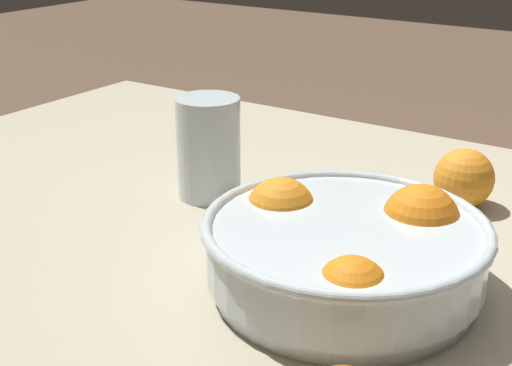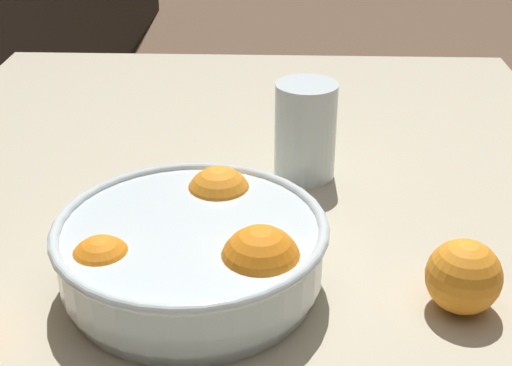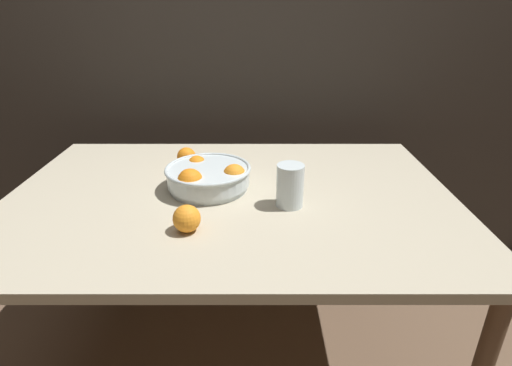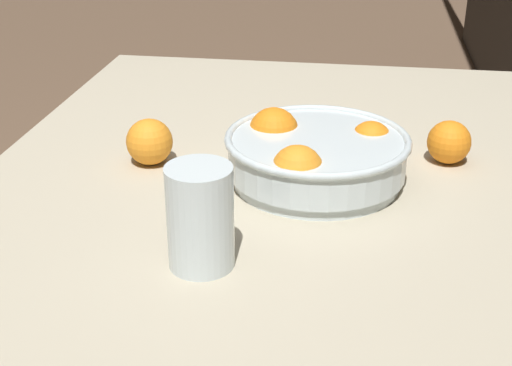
# 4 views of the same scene
# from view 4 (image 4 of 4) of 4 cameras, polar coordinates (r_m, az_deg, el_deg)

# --- Properties ---
(dining_table) EXTENTS (1.47, 1.01, 0.74)m
(dining_table) POSITION_cam_4_polar(r_m,az_deg,el_deg) (1.09, 2.50, -4.53)
(dining_table) COLOR #B7AD93
(dining_table) RESTS_ON ground_plane
(fruit_bowl) EXTENTS (0.29, 0.29, 0.10)m
(fruit_bowl) POSITION_cam_4_polar(r_m,az_deg,el_deg) (1.11, 4.72, 2.24)
(fruit_bowl) COLOR silver
(fruit_bowl) RESTS_ON dining_table
(juice_glass) EXTENTS (0.08, 0.08, 0.13)m
(juice_glass) POSITION_cam_4_polar(r_m,az_deg,el_deg) (0.88, -4.47, -3.04)
(juice_glass) COLOR #F4A314
(juice_glass) RESTS_ON dining_table
(orange_loose_near_bowl) EXTENTS (0.08, 0.08, 0.08)m
(orange_loose_near_bowl) POSITION_cam_4_polar(r_m,az_deg,el_deg) (1.19, -8.52, 3.28)
(orange_loose_near_bowl) COLOR orange
(orange_loose_near_bowl) RESTS_ON dining_table
(orange_loose_front) EXTENTS (0.07, 0.07, 0.07)m
(orange_loose_front) POSITION_cam_4_polar(r_m,az_deg,el_deg) (1.22, 15.19, 3.18)
(orange_loose_front) COLOR orange
(orange_loose_front) RESTS_ON dining_table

